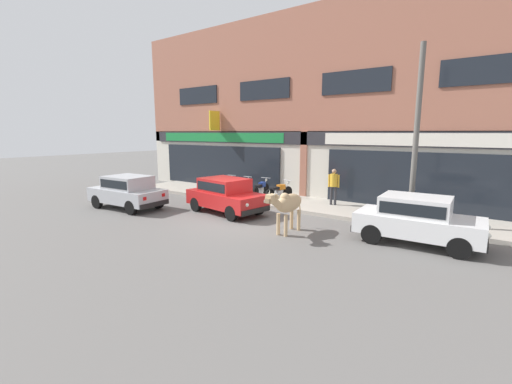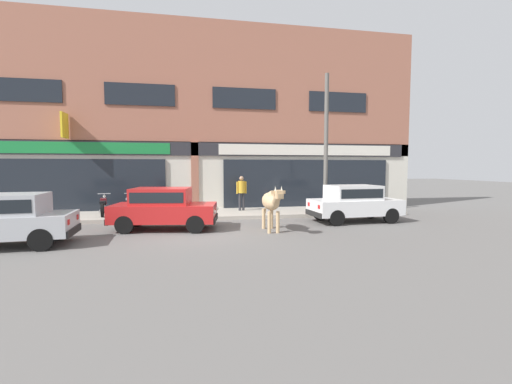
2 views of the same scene
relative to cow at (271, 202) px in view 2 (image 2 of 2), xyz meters
The scene contains 13 objects.
ground_plane 2.70m from the cow, 168.31° to the left, with size 90.00×90.00×0.00m, color #605E5B.
sidewalk 4.94m from the cow, 120.40° to the left, with size 19.00×2.95×0.16m, color #A8A093.
shop_building 7.25m from the cow, 112.56° to the left, with size 23.00×1.40×9.22m.
cow is the anchor object (origin of this frame).
car_0 3.75m from the cow, 164.33° to the left, with size 3.77×2.11×1.46m.
car_1 7.73m from the cow, behind, with size 3.70×1.84×1.46m.
car_2 3.94m from the cow, 19.89° to the left, with size 3.67×1.76×1.46m.
motorcycle_0 7.54m from the cow, 146.86° to the left, with size 0.55×1.80×0.88m.
motorcycle_1 6.73m from the cow, 141.87° to the left, with size 0.52×1.81×0.88m.
motorcycle_2 6.01m from the cow, 133.79° to the left, with size 0.59×1.80×0.88m.
motorcycle_3 5.17m from the cow, 125.40° to the left, with size 0.63×1.80×0.88m.
pedestrian 4.53m from the cow, 94.32° to the left, with size 0.49×0.32×1.60m.
utility_pole 4.89m from the cow, 43.43° to the left, with size 0.18×0.18×6.06m, color #595651.
Camera 2 is at (-0.24, -11.71, 2.19)m, focal length 24.00 mm.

